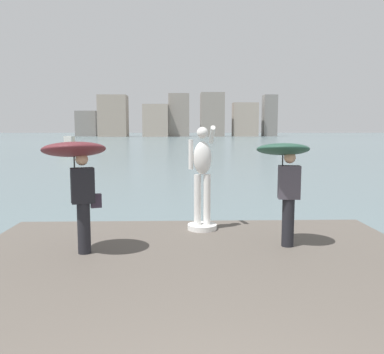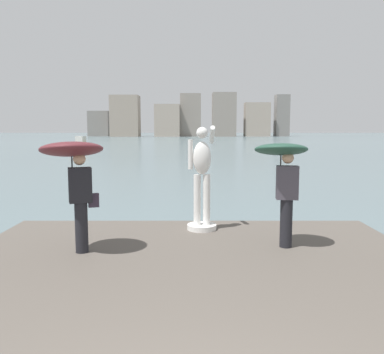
{
  "view_description": "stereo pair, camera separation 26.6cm",
  "coord_description": "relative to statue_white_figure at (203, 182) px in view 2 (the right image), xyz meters",
  "views": [
    {
      "loc": [
        -0.25,
        -1.95,
        2.54
      ],
      "look_at": [
        0.0,
        6.43,
        1.55
      ],
      "focal_mm": 38.51,
      "sensor_mm": 36.0,
      "label": 1
    },
    {
      "loc": [
        0.01,
        -1.95,
        2.54
      ],
      "look_at": [
        0.0,
        6.43,
        1.55
      ],
      "focal_mm": 38.51,
      "sensor_mm": 36.0,
      "label": 2
    }
  ],
  "objects": [
    {
      "name": "boat_leftward",
      "position": [
        -14.24,
        42.67,
        -0.85
      ],
      "size": [
        3.54,
        2.11,
        1.59
      ],
      "color": "#B2993D",
      "rests_on": "ground"
    },
    {
      "name": "ground_plane",
      "position": [
        -0.22,
        33.36,
        -1.42
      ],
      "size": [
        400.0,
        400.0,
        0.0
      ],
      "primitive_type": "plane",
      "color": "slate"
    },
    {
      "name": "distant_skyline",
      "position": [
        -1.23,
        123.43,
        4.67
      ],
      "size": [
        65.0,
        10.66,
        13.69
      ],
      "color": "gray",
      "rests_on": "ground"
    },
    {
      "name": "onlooker_right",
      "position": [
        1.42,
        -1.28,
        0.44
      ],
      "size": [
        1.04,
        1.06,
        1.93
      ],
      "color": "black",
      "rests_on": "pier"
    },
    {
      "name": "pier",
      "position": [
        -0.22,
        -4.41,
        -1.22
      ],
      "size": [
        7.83,
        10.46,
        0.4
      ],
      "primitive_type": "cube",
      "color": "#564F47",
      "rests_on": "ground"
    },
    {
      "name": "statue_white_figure",
      "position": [
        0.0,
        0.0,
        0.0
      ],
      "size": [
        0.62,
        0.87,
        2.2
      ],
      "color": "white",
      "rests_on": "pier"
    },
    {
      "name": "onlooker_left",
      "position": [
        -2.21,
        -1.63,
        0.52
      ],
      "size": [
        1.36,
        1.37,
        1.98
      ],
      "color": "black",
      "rests_on": "pier"
    }
  ]
}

